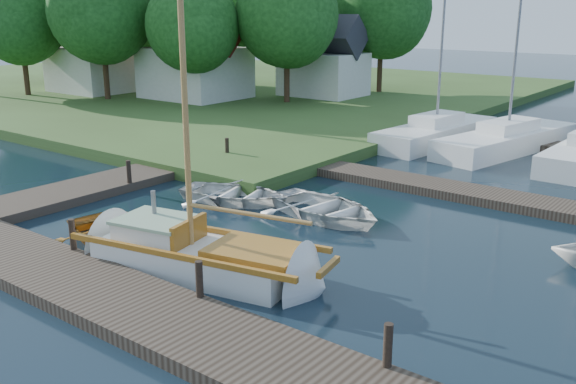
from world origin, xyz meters
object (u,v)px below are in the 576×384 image
Objects in this scene: sailboat at (204,259)px; mooring_post_1 at (72,234)px; marina_boat_0 at (436,131)px; tree_5 at (140,18)px; tender_a at (235,191)px; mooring_post_5 at (227,148)px; tree_2 at (193,24)px; tree_7 at (383,7)px; house_b at (93,58)px; tree_1 at (102,9)px; tender_c at (325,205)px; dinghy at (119,232)px; tree_4 at (234,5)px; mooring_post_2 at (199,279)px; tree_6 at (50,15)px; mooring_post_3 at (388,345)px; mooring_post_4 at (129,172)px; house_a at (195,59)px; house_c at (324,64)px; tree_3 at (287,14)px; tree_0 at (20,18)px; marina_boat_1 at (507,139)px.

mooring_post_1 is at bearing -166.77° from sailboat.
marina_boat_0 reaches higher than tree_5.
tender_a is at bearing -179.42° from marina_boat_0.
tree_2 is at bearing 140.55° from mooring_post_5.
tree_7 reaches higher than mooring_post_5.
house_b is 0.63× the size of tree_1.
tree_2 is (-18.10, 12.34, 4.83)m from tender_c.
tree_4 is at bearing 44.07° from dinghy.
mooring_post_2 is 13.12m from mooring_post_5.
tree_1 is 12.66m from tree_6.
mooring_post_2 is 0.09× the size of tree_6.
marina_boat_0 reaches higher than dinghy.
marina_boat_0 is 1.22× the size of tree_4.
tree_7 is (10.00, 4.00, -0.17)m from tree_4.
house_b is at bearing 136.54° from sailboat.
tree_5 is at bearing 137.14° from mooring_post_1.
tree_4 reaches higher than tree_6.
mooring_post_3 is at bearing -34.83° from tree_5.
tree_7 is (-13.50, 31.05, 5.50)m from mooring_post_2.
mooring_post_5 is 0.20× the size of tender_c.
mooring_post_3 is at bearing -26.62° from tree_6.
tree_6 is at bearing 147.47° from mooring_post_1.
mooring_post_1 reaches higher than tender_a.
mooring_post_4 is at bearing -51.95° from tree_2.
tree_1 is at bearing 100.89° from marina_boat_0.
house_a reaches higher than tender_a.
marina_boat_0 is at bearing 85.77° from sailboat.
mooring_post_1 is 37.13m from tree_5.
house_c reaches higher than mooring_post_2.
mooring_post_3 is at bearing -29.61° from tree_1.
dinghy is 4.93m from tender_a.
marina_boat_0 is 2.23× the size of house_c.
tree_7 is at bearing 63.69° from house_c.
tree_7 reaches higher than tree_1.
house_b reaches higher than house_c.
house_c reaches higher than mooring_post_4.
mooring_post_2 is 31.14m from tree_1.
tender_a is at bearing -27.37° from tree_1.
sailboat reaches higher than mooring_post_2.
tree_3 reaches higher than tender_a.
sailboat is 1.70× the size of house_b.
mooring_post_3 is 0.15× the size of house_c.
mooring_post_3 is 1.00× the size of mooring_post_4.
mooring_post_5 is 11.15m from sailboat.
tree_2 is (-15.90, -0.11, 4.67)m from marina_boat_0.
dinghy is 6.16m from tender_c.
tree_2 is at bearing 18.43° from tree_1.
tender_a is 0.71× the size of house_c.
marina_boat_1 is at bearing 8.17° from tree_0.
tender_c is 0.71× the size of house_b.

